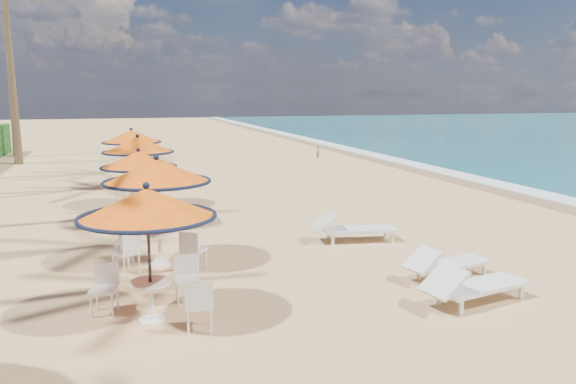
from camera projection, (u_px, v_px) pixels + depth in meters
name	position (u px, v px, depth m)	size (l,w,h in m)	color
ground	(440.00, 296.00, 10.27)	(160.00, 160.00, 0.00)	tan
foam_strip	(507.00, 187.00, 22.37)	(1.20, 140.00, 0.04)	white
wetsand_band	(488.00, 188.00, 22.11)	(1.40, 140.00, 0.02)	olive
station_0	(150.00, 220.00, 8.91)	(2.20, 2.20, 2.30)	black
station_1	(155.00, 185.00, 11.86)	(2.30, 2.30, 2.40)	black
station_2	(139.00, 169.00, 15.48)	(2.10, 2.10, 2.19)	black
station_3	(137.00, 151.00, 18.13)	(2.29, 2.29, 2.38)	black
station_4	(133.00, 142.00, 21.91)	(2.27, 2.27, 2.37)	black
lounger_near	(472.00, 285.00, 9.83)	(2.20, 1.07, 0.75)	silver
lounger_mid	(445.00, 263.00, 11.21)	(1.99, 1.01, 0.68)	silver
lounger_far	(351.00, 228.00, 14.02)	(2.21, 0.99, 0.76)	silver
person	(318.00, 151.00, 31.93)	(0.31, 0.20, 0.84)	#906049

